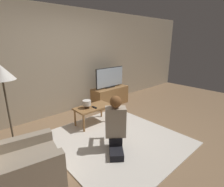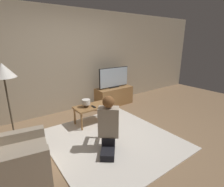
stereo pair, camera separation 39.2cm
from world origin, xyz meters
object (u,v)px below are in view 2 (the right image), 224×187
coffee_table (93,108)px  person_kneeling (109,124)px  tv (114,77)px  table_lamp (86,102)px  floor_lamp (3,75)px  armchair (11,163)px

coffee_table → person_kneeling: 1.08m
tv → table_lamp: (-1.27, -0.69, -0.28)m
person_kneeling → table_lamp: (0.14, 1.05, 0.04)m
tv → coffee_table: tv is taller
coffee_table → floor_lamp: 1.82m
armchair → coffee_table: bearing=-54.4°
coffee_table → person_kneeling: person_kneeling is taller
tv → floor_lamp: floor_lamp is taller
floor_lamp → armchair: floor_lamp is taller
coffee_table → floor_lamp: floor_lamp is taller
armchair → person_kneeling: 1.47m
table_lamp → armchair: bearing=-151.5°
floor_lamp → person_kneeling: (1.26, -1.37, -0.76)m
armchair → table_lamp: size_ratio=5.41×
tv → table_lamp: 1.47m
table_lamp → floor_lamp: bearing=167.2°
floor_lamp → armchair: (-0.18, -1.18, -0.97)m
tv → table_lamp: size_ratio=5.40×
floor_lamp → armchair: bearing=-98.6°
armchair → floor_lamp: bearing=1.0°
armchair → table_lamp: 1.82m
person_kneeling → floor_lamp: bearing=-8.3°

